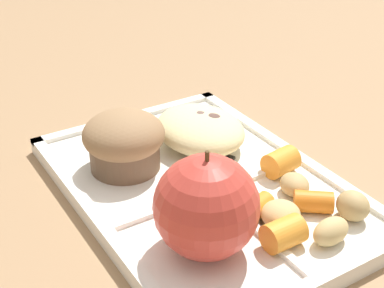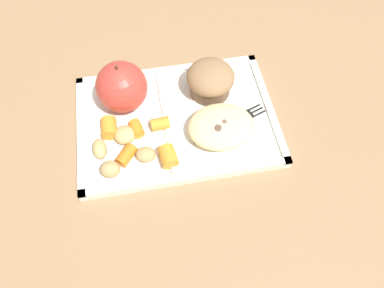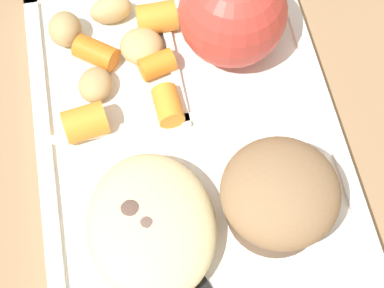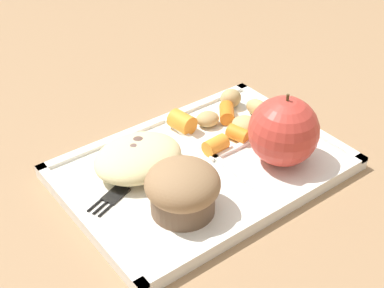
% 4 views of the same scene
% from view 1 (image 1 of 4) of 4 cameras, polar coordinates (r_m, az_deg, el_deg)
% --- Properties ---
extents(ground, '(6.00, 6.00, 0.00)m').
position_cam_1_polar(ground, '(0.58, 1.05, -5.06)').
color(ground, '#997551').
extents(lunch_tray, '(0.35, 0.24, 0.02)m').
position_cam_1_polar(lunch_tray, '(0.58, 1.08, -4.52)').
color(lunch_tray, white).
rests_on(lunch_tray, ground).
extents(green_apple, '(0.09, 0.09, 0.10)m').
position_cam_1_polar(green_apple, '(0.47, 1.45, -6.33)').
color(green_apple, '#C63D33').
rests_on(green_apple, lunch_tray).
extents(bran_muffin, '(0.09, 0.09, 0.06)m').
position_cam_1_polar(bran_muffin, '(0.59, -6.84, 0.28)').
color(bran_muffin, brown).
rests_on(bran_muffin, lunch_tray).
extents(carrot_slice_center, '(0.03, 0.03, 0.02)m').
position_cam_1_polar(carrot_slice_center, '(0.53, 6.61, -6.31)').
color(carrot_slice_center, orange).
rests_on(carrot_slice_center, lunch_tray).
extents(carrot_slice_large, '(0.04, 0.04, 0.02)m').
position_cam_1_polar(carrot_slice_large, '(0.54, 12.10, -5.70)').
color(carrot_slice_large, orange).
rests_on(carrot_slice_large, lunch_tray).
extents(carrot_slice_small, '(0.03, 0.04, 0.03)m').
position_cam_1_polar(carrot_slice_small, '(0.59, 8.91, -1.81)').
color(carrot_slice_small, orange).
rests_on(carrot_slice_small, lunch_tray).
extents(carrot_slice_back, '(0.03, 0.02, 0.02)m').
position_cam_1_polar(carrot_slice_back, '(0.56, 3.83, -4.21)').
color(carrot_slice_back, orange).
rests_on(carrot_slice_back, lunch_tray).
extents(carrot_slice_tilted, '(0.03, 0.03, 0.03)m').
position_cam_1_polar(carrot_slice_tilted, '(0.50, 9.19, -8.88)').
color(carrot_slice_tilted, orange).
rests_on(carrot_slice_tilted, lunch_tray).
extents(potato_chunk_wedge, '(0.04, 0.04, 0.02)m').
position_cam_1_polar(potato_chunk_wedge, '(0.57, 10.27, -4.03)').
color(potato_chunk_wedge, tan).
rests_on(potato_chunk_wedge, lunch_tray).
extents(potato_chunk_corner, '(0.03, 0.04, 0.02)m').
position_cam_1_polar(potato_chunk_corner, '(0.51, 13.78, -8.52)').
color(potato_chunk_corner, tan).
rests_on(potato_chunk_corner, lunch_tray).
extents(potato_chunk_golden, '(0.04, 0.04, 0.02)m').
position_cam_1_polar(potato_chunk_golden, '(0.52, 8.89, -6.98)').
color(potato_chunk_golden, tan).
rests_on(potato_chunk_golden, lunch_tray).
extents(potato_chunk_large, '(0.03, 0.03, 0.03)m').
position_cam_1_polar(potato_chunk_large, '(0.54, 15.86, -5.98)').
color(potato_chunk_large, tan).
rests_on(potato_chunk_large, lunch_tray).
extents(egg_noodle_pile, '(0.11, 0.09, 0.04)m').
position_cam_1_polar(egg_noodle_pile, '(0.64, 0.80, 1.49)').
color(egg_noodle_pile, beige).
rests_on(egg_noodle_pile, lunch_tray).
extents(meatball_back, '(0.04, 0.04, 0.04)m').
position_cam_1_polar(meatball_back, '(0.64, 0.82, 1.66)').
color(meatball_back, brown).
rests_on(meatball_back, lunch_tray).
extents(meatball_center, '(0.04, 0.04, 0.04)m').
position_cam_1_polar(meatball_center, '(0.64, 2.02, 1.44)').
color(meatball_center, brown).
rests_on(meatball_center, lunch_tray).
extents(plastic_fork, '(0.14, 0.06, 0.00)m').
position_cam_1_polar(plastic_fork, '(0.66, -1.63, 0.69)').
color(plastic_fork, black).
rests_on(plastic_fork, lunch_tray).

